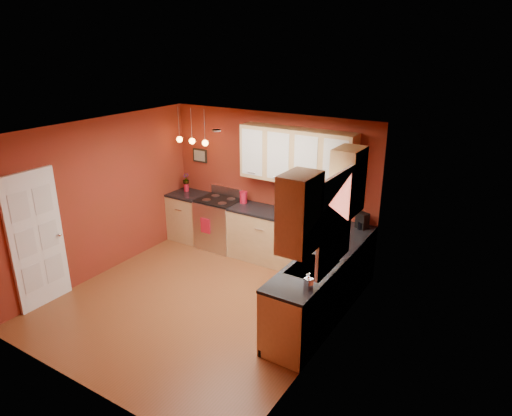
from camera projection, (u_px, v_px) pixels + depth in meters
The scene contains 27 objects.
floor at pixel (199, 302), 6.91m from camera, with size 4.20×4.20×0.00m, color brown.
ceiling at pixel (191, 132), 6.01m from camera, with size 4.00×4.20×0.02m, color white.
wall_back at pixel (270, 185), 8.13m from camera, with size 4.00×0.02×2.60m, color maroon.
wall_front at pixel (68, 287), 4.78m from camera, with size 4.00×0.02×2.60m, color maroon.
wall_left at pixel (100, 199), 7.45m from camera, with size 0.02×4.20×2.60m, color maroon.
wall_right at pixel (326, 256), 5.47m from camera, with size 0.02×4.20×2.60m, color maroon.
base_cabinets_back_left at pixel (190, 217), 9.00m from camera, with size 0.70×0.60×0.90m, color tan.
base_cabinets_back_right at pixel (297, 244), 7.82m from camera, with size 2.54×0.60×0.90m, color tan.
base_cabinets_right at pixel (315, 294), 6.27m from camera, with size 0.60×2.10×0.90m, color tan.
counter_back_left at pixel (188, 195), 8.84m from camera, with size 0.70×0.62×0.04m, color black.
counter_back_right at pixel (298, 218), 7.66m from camera, with size 2.54×0.62×0.04m, color black.
counter_right at pixel (317, 264), 6.10m from camera, with size 0.62×2.10×0.04m, color black.
gas_range at pixel (220, 223), 8.63m from camera, with size 0.76×0.64×1.11m.
dishwasher_front at pixel (309, 255), 7.41m from camera, with size 0.60×0.02×0.80m, color silver.
sink at pixel (312, 269), 5.98m from camera, with size 0.50×0.70×0.33m.
window at pixel (335, 218), 5.58m from camera, with size 0.06×1.02×1.22m.
door_left_wall at pixel (37, 240), 6.57m from camera, with size 0.12×0.82×2.05m.
upper_cabinets_back at pixel (296, 156), 7.47m from camera, with size 2.00×0.35×0.90m, color tan.
upper_cabinets_right at pixel (326, 195), 5.59m from camera, with size 0.35×1.95×0.90m, color tan.
wall_picture at pixel (200, 156), 8.76m from camera, with size 0.32×0.03×0.26m, color black.
pendant_lights at pixel (192, 141), 8.32m from camera, with size 0.71×0.11×0.66m.
red_canister at pixel (243, 197), 8.30m from camera, with size 0.14×0.14×0.22m.
red_vase at pixel (186, 187), 8.96m from camera, with size 0.09×0.09×0.15m, color #AE1226.
flowers at pixel (186, 179), 8.90m from camera, with size 0.13×0.13×0.22m, color #AE1226.
coffee_maker at pixel (362, 221), 7.17m from camera, with size 0.21×0.21×0.25m.
soap_pump at pixel (309, 281), 5.44m from camera, with size 0.09×0.09×0.19m, color white.
dish_towel at pixel (205, 226), 8.39m from camera, with size 0.21×0.01×0.28m, color #AE1226.
Camera 1 is at (3.89, -4.62, 3.74)m, focal length 32.00 mm.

